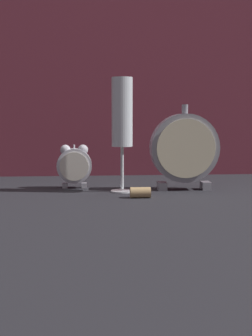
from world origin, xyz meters
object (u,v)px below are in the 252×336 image
Objects in this scene: alarm_clock_twin_bell at (74,164)px; champagne_flute at (122,119)px; wine_cork at (140,192)px; mantel_clock_silver at (184,149)px.

champagne_flute is (0.11, -0.06, 0.10)m from alarm_clock_twin_bell.
wine_cork is (0.14, -0.14, -0.05)m from alarm_clock_twin_bell.
alarm_clock_twin_bell is 0.41× the size of champagne_flute.
champagne_flute reaches higher than alarm_clock_twin_bell.
mantel_clock_silver reaches higher than wine_cork.
champagne_flute reaches higher than wine_cork.
wine_cork is at bearing -67.86° from champagne_flute.
wine_cork is (-0.11, -0.10, -0.08)m from mantel_clock_silver.
champagne_flute is at bearing -30.28° from alarm_clock_twin_bell.
mantel_clock_silver is at bearing 6.86° from champagne_flute.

